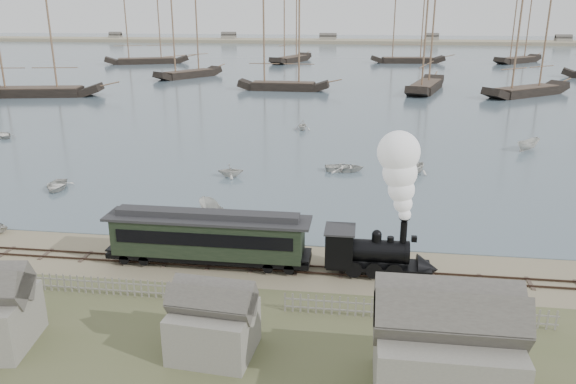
# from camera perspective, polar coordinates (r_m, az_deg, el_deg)

# --- Properties ---
(ground) EXTENTS (600.00, 600.00, 0.00)m
(ground) POSITION_cam_1_polar(r_m,az_deg,el_deg) (40.59, -5.86, -6.20)
(ground) COLOR gray
(ground) RESTS_ON ground
(harbor_water) EXTENTS (600.00, 336.00, 0.06)m
(harbor_water) POSITION_cam_1_polar(r_m,az_deg,el_deg) (206.73, 5.37, 13.53)
(harbor_water) COLOR #4A5D6A
(harbor_water) RESTS_ON ground
(rail_track) EXTENTS (120.00, 1.80, 0.16)m
(rail_track) POSITION_cam_1_polar(r_m,az_deg,el_deg) (38.82, -6.55, -7.35)
(rail_track) COLOR #35251D
(rail_track) RESTS_ON ground
(picket_fence_west) EXTENTS (19.00, 0.10, 1.20)m
(picket_fence_west) POSITION_cam_1_polar(r_m,az_deg,el_deg) (36.80, -18.50, -9.83)
(picket_fence_west) COLOR gray
(picket_fence_west) RESTS_ON ground
(picket_fence_east) EXTENTS (15.00, 0.10, 1.20)m
(picket_fence_east) POSITION_cam_1_polar(r_m,az_deg,el_deg) (33.11, 12.98, -12.63)
(picket_fence_east) COLOR gray
(picket_fence_east) RESTS_ON ground
(shed_mid) EXTENTS (4.00, 3.50, 3.60)m
(shed_mid) POSITION_cam_1_polar(r_m,az_deg,el_deg) (29.98, -7.48, -15.86)
(shed_mid) COLOR gray
(shed_mid) RESTS_ON ground
(far_spit) EXTENTS (500.00, 20.00, 1.80)m
(far_spit) POSITION_cam_1_polar(r_m,az_deg,el_deg) (286.49, 6.13, 14.79)
(far_spit) COLOR tan
(far_spit) RESTS_ON ground
(locomotive) EXTENTS (7.39, 2.76, 9.22)m
(locomotive) POSITION_cam_1_polar(r_m,az_deg,el_deg) (36.15, 10.62, -2.28)
(locomotive) COLOR black
(locomotive) RESTS_ON ground
(passenger_coach) EXTENTS (13.83, 2.67, 3.36)m
(passenger_coach) POSITION_cam_1_polar(r_m,az_deg,el_deg) (38.22, -8.12, -4.42)
(passenger_coach) COLOR black
(passenger_coach) RESTS_ON ground
(rowboat_0) EXTENTS (4.27, 3.50, 0.77)m
(rowboat_0) POSITION_cam_1_polar(r_m,az_deg,el_deg) (58.40, -22.46, 0.63)
(rowboat_0) COLOR silver
(rowboat_0) RESTS_ON harbor_water
(rowboat_1) EXTENTS (2.67, 2.98, 1.40)m
(rowboat_1) POSITION_cam_1_polar(r_m,az_deg,el_deg) (58.16, -5.85, 2.21)
(rowboat_1) COLOR silver
(rowboat_1) RESTS_ON harbor_water
(rowboat_2) EXTENTS (4.13, 3.45, 1.53)m
(rowboat_2) POSITION_cam_1_polar(r_m,az_deg,el_deg) (46.46, -7.80, -1.95)
(rowboat_2) COLOR silver
(rowboat_2) RESTS_ON harbor_water
(rowboat_3) EXTENTS (3.30, 4.38, 0.86)m
(rowboat_3) POSITION_cam_1_polar(r_m,az_deg,el_deg) (60.23, 5.75, 2.50)
(rowboat_3) COLOR silver
(rowboat_3) RESTS_ON harbor_water
(rowboat_4) EXTENTS (4.22, 4.07, 1.70)m
(rowboat_4) POSITION_cam_1_polar(r_m,az_deg,el_deg) (60.68, 12.88, 2.66)
(rowboat_4) COLOR silver
(rowboat_4) RESTS_ON harbor_water
(rowboat_5) EXTENTS (3.54, 3.75, 1.45)m
(rowboat_5) POSITION_cam_1_polar(r_m,az_deg,el_deg) (74.83, 23.21, 4.45)
(rowboat_5) COLOR silver
(rowboat_5) RESTS_ON harbor_water
(rowboat_6) EXTENTS (4.29, 4.31, 0.74)m
(rowboat_6) POSITION_cam_1_polar(r_m,az_deg,el_deg) (85.16, -26.93, 5.22)
(rowboat_6) COLOR silver
(rowboat_6) RESTS_ON harbor_water
(rowboat_7) EXTENTS (2.71, 2.37, 1.39)m
(rowboat_7) POSITION_cam_1_polar(r_m,az_deg,el_deg) (80.59, 1.49, 6.80)
(rowboat_7) COLOR silver
(rowboat_7) RESTS_ON harbor_water
(schooner_0) EXTENTS (26.68, 11.06, 20.00)m
(schooner_0) POSITION_cam_1_polar(r_m,az_deg,el_deg) (122.10, -24.93, 13.48)
(schooner_0) COLOR black
(schooner_0) RESTS_ON harbor_water
(schooner_1) EXTENTS (14.19, 18.53, 20.00)m
(schooner_1) POSITION_cam_1_polar(r_m,az_deg,el_deg) (144.39, -10.26, 15.31)
(schooner_1) COLOR black
(schooner_1) RESTS_ON harbor_water
(schooner_2) EXTENTS (19.21, 4.66, 20.00)m
(schooner_2) POSITION_cam_1_polar(r_m,az_deg,el_deg) (119.67, -0.49, 15.04)
(schooner_2) COLOR black
(schooner_2) RESTS_ON harbor_water
(schooner_3) EXTENTS (10.86, 22.89, 20.00)m
(schooner_3) POSITION_cam_1_polar(r_m,az_deg,el_deg) (122.35, 14.13, 14.59)
(schooner_3) COLOR black
(schooner_3) RESTS_ON harbor_water
(schooner_4) EXTENTS (20.15, 17.62, 20.00)m
(schooner_4) POSITION_cam_1_polar(r_m,az_deg,el_deg) (121.78, 23.61, 13.64)
(schooner_4) COLOR black
(schooner_4) RESTS_ON harbor_water
(schooner_6) EXTENTS (25.70, 14.91, 20.00)m
(schooner_6) POSITION_cam_1_polar(r_m,az_deg,el_deg) (184.30, -14.35, 15.62)
(schooner_6) COLOR black
(schooner_6) RESTS_ON harbor_water
(schooner_7) EXTENTS (12.11, 22.80, 20.00)m
(schooner_7) POSITION_cam_1_polar(r_m,az_deg,el_deg) (184.15, 0.32, 16.16)
(schooner_7) COLOR black
(schooner_7) RESTS_ON harbor_water
(schooner_8) EXTENTS (23.24, 7.79, 20.00)m
(schooner_8) POSITION_cam_1_polar(r_m,az_deg,el_deg) (184.86, 12.24, 15.78)
(schooner_8) COLOR black
(schooner_8) RESTS_ON harbor_water
(schooner_9) EXTENTS (18.10, 17.91, 20.00)m
(schooner_9) POSITION_cam_1_polar(r_m,az_deg,el_deg) (195.76, 22.64, 14.95)
(schooner_9) COLOR black
(schooner_9) RESTS_ON harbor_water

